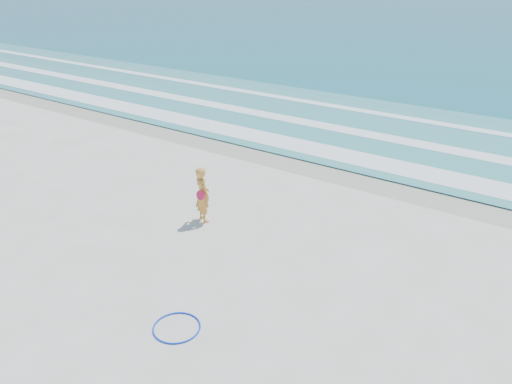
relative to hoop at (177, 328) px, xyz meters
The scene contains 8 objects.
ground 1.08m from the hoop, 158.06° to the left, with size 400.00×400.00×0.00m, color silver.
wet_sand 9.46m from the hoop, 96.07° to the left, with size 400.00×2.40×0.00m, color #B2A893.
shallow 14.44m from the hoop, 93.97° to the left, with size 400.00×10.00×0.01m, color #59B7AD.
foam_near 10.75m from the hoop, 95.34° to the left, with size 400.00×1.40×0.01m, color white.
foam_mid 13.64m from the hoop, 94.21° to the left, with size 400.00×0.90×0.01m, color white.
foam_far 16.93m from the hoop, 93.39° to the left, with size 400.00×0.60×0.01m, color white.
hoop is the anchor object (origin of this frame).
woman 4.63m from the hoop, 124.05° to the left, with size 0.68×0.58×1.59m.
Camera 1 is at (6.80, -5.89, 6.53)m, focal length 35.00 mm.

